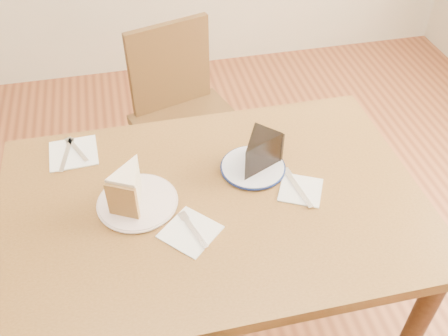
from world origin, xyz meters
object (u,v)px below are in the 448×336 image
chair_far (186,119)px  carrot_cake (132,185)px  chocolate_cake (257,156)px  table (213,223)px  plate_cream (138,202)px  plate_navy (253,167)px

chair_far → carrot_cake: bearing=53.0°
chair_far → chocolate_cake: (0.12, -0.65, 0.33)m
carrot_cake → chocolate_cake: size_ratio=0.87×
carrot_cake → chair_far: bearing=98.0°
chair_far → carrot_cake: carrot_cake is taller
carrot_cake → table: bearing=17.0°
chair_far → chocolate_cake: chair_far is taller
chair_far → plate_cream: bearing=53.9°
carrot_cake → plate_cream: bearing=-18.8°
table → chair_far: (0.04, 0.75, -0.17)m
table → plate_cream: plate_cream is taller
chocolate_cake → chair_far: bearing=-34.3°
table → chocolate_cake: (0.15, 0.09, 0.16)m
plate_cream → carrot_cake: 0.06m
plate_navy → chocolate_cake: 0.05m
table → chair_far: bearing=87.2°
chair_far → chocolate_cake: bearing=82.9°
plate_navy → chair_far: bearing=99.7°
chair_far → table: bearing=70.0°
table → carrot_cake: (-0.22, 0.04, 0.16)m
plate_navy → carrot_cake: 0.37m
plate_cream → plate_navy: bearing=11.0°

